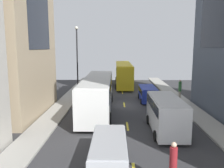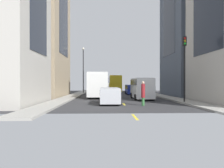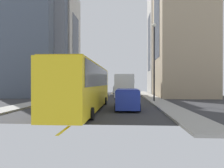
# 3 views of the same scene
# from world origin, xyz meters

# --- Properties ---
(ground_plane) EXTENTS (39.21, 39.21, 0.00)m
(ground_plane) POSITION_xyz_m (0.00, 0.00, 0.00)
(ground_plane) COLOR #333335
(sidewalk_west) EXTENTS (2.02, 44.00, 0.15)m
(sidewalk_west) POSITION_xyz_m (-6.60, 0.00, 0.07)
(sidewalk_west) COLOR #9E9B93
(sidewalk_west) RESTS_ON ground
(sidewalk_east) EXTENTS (2.02, 44.00, 0.15)m
(sidewalk_east) POSITION_xyz_m (6.60, 0.00, 0.07)
(sidewalk_east) COLOR #9E9B93
(sidewalk_east) RESTS_ON ground
(lane_stripe_2) EXTENTS (0.16, 2.00, 0.01)m
(lane_stripe_2) POSITION_xyz_m (0.00, -7.00, 0.01)
(lane_stripe_2) COLOR yellow
(lane_stripe_2) RESTS_ON ground
(lane_stripe_3) EXTENTS (0.16, 2.00, 0.01)m
(lane_stripe_3) POSITION_xyz_m (0.00, 0.00, 0.01)
(lane_stripe_3) COLOR yellow
(lane_stripe_3) RESTS_ON ground
(lane_stripe_4) EXTENTS (0.16, 2.00, 0.01)m
(lane_stripe_4) POSITION_xyz_m (0.00, 7.00, 0.01)
(lane_stripe_4) COLOR yellow
(lane_stripe_4) RESTS_ON ground
(lane_stripe_5) EXTENTS (0.16, 2.00, 0.01)m
(lane_stripe_5) POSITION_xyz_m (0.00, 14.00, 0.01)
(lane_stripe_5) COLOR yellow
(lane_stripe_5) RESTS_ON ground
(lane_stripe_6) EXTENTS (0.16, 2.00, 0.01)m
(lane_stripe_6) POSITION_xyz_m (0.00, 21.00, 0.01)
(lane_stripe_6) COLOR yellow
(lane_stripe_6) RESTS_ON ground
(city_bus_white) EXTENTS (2.80, 12.74, 3.35)m
(city_bus_white) POSITION_xyz_m (-2.70, -2.62, 2.01)
(city_bus_white) COLOR silver
(city_bus_white) RESTS_ON ground
(streetcar_yellow) EXTENTS (2.70, 13.93, 3.59)m
(streetcar_yellow) POSITION_xyz_m (0.38, 13.92, 2.12)
(streetcar_yellow) COLOR yellow
(streetcar_yellow) RESTS_ON ground
(delivery_van_white) EXTENTS (2.25, 5.71, 2.58)m
(delivery_van_white) POSITION_xyz_m (2.76, -8.15, 1.51)
(delivery_van_white) COLOR white
(delivery_van_white) RESTS_ON ground
(car_silver_0) EXTENTS (1.99, 4.68, 1.54)m
(car_silver_0) POSITION_xyz_m (-1.29, -13.39, 0.91)
(car_silver_0) COLOR #B7BABF
(car_silver_0) RESTS_ON ground
(car_blue_1) EXTENTS (1.95, 4.56, 1.70)m
(car_blue_1) POSITION_xyz_m (2.80, 1.82, 1.00)
(car_blue_1) COLOR #2338AD
(car_blue_1) RESTS_ON ground
(car_blue_2) EXTENTS (1.99, 4.58, 1.68)m
(car_blue_2) POSITION_xyz_m (-3.01, 13.04, 0.99)
(car_blue_2) COLOR #2338AD
(car_blue_2) RESTS_ON ground
(pedestrian_waiting_curb) EXTENTS (0.34, 0.34, 2.15)m
(pedestrian_waiting_curb) POSITION_xyz_m (1.60, -15.19, 1.14)
(pedestrian_waiting_curb) COLOR #336B38
(pedestrian_waiting_curb) RESTS_ON ground
(pedestrian_crossing_near) EXTENTS (0.37, 0.37, 2.20)m
(pedestrian_crossing_near) POSITION_xyz_m (6.84, 3.03, 1.31)
(pedestrian_crossing_near) COLOR gray
(pedestrian_crossing_near) RESTS_ON ground
(streetlamp_near) EXTENTS (0.44, 0.44, 8.80)m
(streetlamp_near) POSITION_xyz_m (-6.09, 6.36, 5.40)
(streetlamp_near) COLOR black
(streetlamp_near) RESTS_ON ground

